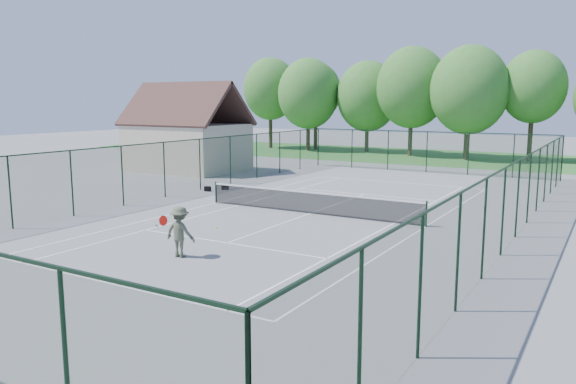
# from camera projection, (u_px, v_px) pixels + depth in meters

# --- Properties ---
(ground) EXTENTS (140.00, 140.00, 0.00)m
(ground) POSITION_uv_depth(u_px,v_px,m) (310.00, 214.00, 26.14)
(ground) COLOR gray
(ground) RESTS_ON ground
(grass_far) EXTENTS (80.00, 16.00, 0.01)m
(grass_far) POSITION_uv_depth(u_px,v_px,m) (465.00, 158.00, 51.61)
(grass_far) COLOR #3A7B32
(grass_far) RESTS_ON ground
(court_lines) EXTENTS (11.05, 23.85, 0.01)m
(court_lines) POSITION_uv_depth(u_px,v_px,m) (310.00, 214.00, 26.14)
(court_lines) COLOR white
(court_lines) RESTS_ON ground
(tennis_net) EXTENTS (11.08, 0.08, 1.10)m
(tennis_net) POSITION_uv_depth(u_px,v_px,m) (310.00, 201.00, 26.05)
(tennis_net) COLOR black
(tennis_net) RESTS_ON ground
(fence_enclosure) EXTENTS (18.05, 36.05, 3.02)m
(fence_enclosure) POSITION_uv_depth(u_px,v_px,m) (310.00, 181.00, 25.90)
(fence_enclosure) COLOR #1B3A21
(fence_enclosure) RESTS_ON ground
(utility_building) EXTENTS (8.60, 6.27, 6.63)m
(utility_building) POSITION_uv_depth(u_px,v_px,m) (187.00, 129.00, 42.20)
(utility_building) COLOR beige
(utility_building) RESTS_ON ground
(tree_line_far) EXTENTS (39.40, 6.40, 9.70)m
(tree_line_far) POSITION_uv_depth(u_px,v_px,m) (468.00, 92.00, 50.66)
(tree_line_far) COLOR #413021
(tree_line_far) RESTS_ON ground
(sports_bag_a) EXTENTS (0.38, 0.25, 0.29)m
(sports_bag_a) POSITION_uv_depth(u_px,v_px,m) (208.00, 189.00, 32.64)
(sports_bag_a) COLOR black
(sports_bag_a) RESTS_ON ground
(sports_bag_b) EXTENTS (0.45, 0.36, 0.31)m
(sports_bag_b) POSITION_uv_depth(u_px,v_px,m) (225.00, 187.00, 33.29)
(sports_bag_b) COLOR black
(sports_bag_b) RESTS_ON ground
(tennis_player) EXTENTS (2.15, 0.90, 1.72)m
(tennis_player) POSITION_uv_depth(u_px,v_px,m) (180.00, 232.00, 18.75)
(tennis_player) COLOR #51573F
(tennis_player) RESTS_ON ground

